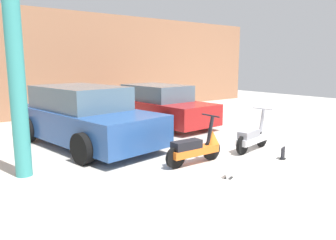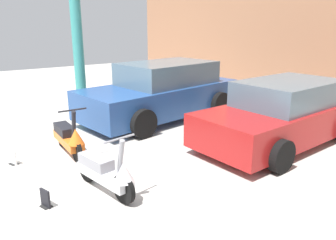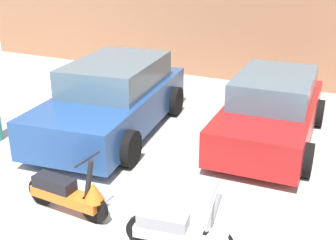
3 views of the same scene
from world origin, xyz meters
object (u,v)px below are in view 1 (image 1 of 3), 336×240
placard_near_left_scooter (229,172)px  support_column_side (16,66)px  scooter_front_left (197,147)px  placard_near_right_scooter (283,154)px  car_rear_left (85,117)px  car_rear_center (160,106)px  scooter_front_right (254,136)px

placard_near_left_scooter → support_column_side: 4.20m
scooter_front_left → placard_near_right_scooter: (1.67, -0.93, -0.23)m
car_rear_left → placard_near_left_scooter: 4.09m
support_column_side → placard_near_right_scooter: bearing=-26.9°
scooter_front_left → placard_near_left_scooter: scooter_front_left is taller
scooter_front_left → placard_near_left_scooter: (-0.14, -1.00, -0.23)m
placard_near_right_scooter → car_rear_left: bearing=125.8°
car_rear_center → placard_near_left_scooter: (-2.09, -4.85, -0.52)m
placard_near_left_scooter → placard_near_right_scooter: 1.81m
placard_near_right_scooter → support_column_side: support_column_side is taller
scooter_front_right → placard_near_left_scooter: scooter_front_right is taller
car_rear_left → placard_near_left_scooter: (0.98, -3.93, -0.59)m
scooter_front_left → scooter_front_right: 1.80m
scooter_front_left → placard_near_left_scooter: size_ratio=5.42×
scooter_front_right → placard_near_right_scooter: (-0.13, -0.86, -0.23)m
car_rear_left → support_column_side: support_column_side is taller
placard_near_left_scooter → support_column_side: bearing=139.7°
placard_near_left_scooter → car_rear_left: bearing=103.9°
scooter_front_left → scooter_front_right: bearing=-0.2°
scooter_front_right → placard_near_right_scooter: 0.90m
scooter_front_left → placard_near_right_scooter: 1.93m
car_rear_left → placard_near_right_scooter: bearing=28.2°
car_rear_center → placard_near_left_scooter: bearing=-26.1°
scooter_front_right → support_column_side: 5.30m
scooter_front_left → placard_near_right_scooter: size_ratio=5.42×
scooter_front_left → car_rear_center: bearing=65.1°
placard_near_left_scooter → placard_near_right_scooter: bearing=2.1°
car_rear_center → placard_near_left_scooter: size_ratio=15.19×
placard_near_left_scooter → support_column_side: size_ratio=0.07×
scooter_front_right → car_rear_left: (-2.91, 3.00, 0.36)m
scooter_front_right → placard_near_right_scooter: size_ratio=5.30×
scooter_front_left → support_column_side: (-3.00, 1.43, 1.64)m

